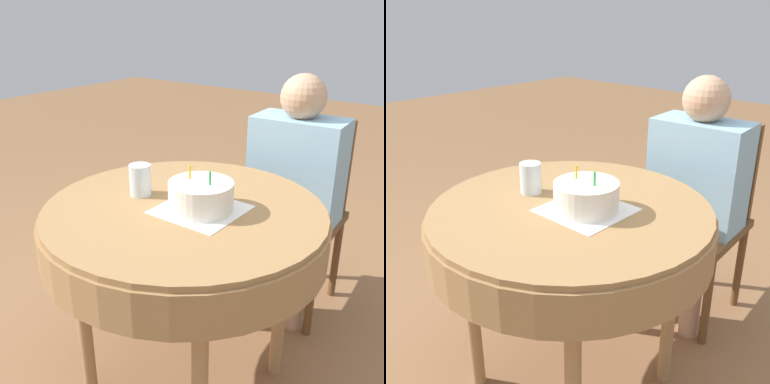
# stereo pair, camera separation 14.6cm
# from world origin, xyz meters

# --- Properties ---
(ground_plane) EXTENTS (12.00, 12.00, 0.00)m
(ground_plane) POSITION_xyz_m (0.00, 0.00, 0.00)
(ground_plane) COLOR #8C603D
(dining_table) EXTENTS (0.96, 0.96, 0.77)m
(dining_table) POSITION_xyz_m (0.00, 0.00, 0.67)
(dining_table) COLOR #9E7547
(dining_table) RESTS_ON ground_plane
(chair) EXTENTS (0.44, 0.44, 0.92)m
(chair) POSITION_xyz_m (0.07, 0.80, 0.50)
(chair) COLOR brown
(chair) RESTS_ON ground_plane
(person) EXTENTS (0.41, 0.34, 1.13)m
(person) POSITION_xyz_m (0.08, 0.70, 0.69)
(person) COLOR tan
(person) RESTS_ON ground_plane
(napkin) EXTENTS (0.26, 0.26, 0.00)m
(napkin) POSITION_xyz_m (0.06, 0.01, 0.77)
(napkin) COLOR white
(napkin) RESTS_ON dining_table
(birthday_cake) EXTENTS (0.21, 0.21, 0.14)m
(birthday_cake) POSITION_xyz_m (0.06, 0.01, 0.82)
(birthday_cake) COLOR white
(birthday_cake) RESTS_ON dining_table
(drinking_glass) EXTENTS (0.08, 0.08, 0.11)m
(drinking_glass) POSITION_xyz_m (-0.18, -0.02, 0.82)
(drinking_glass) COLOR silver
(drinking_glass) RESTS_ON dining_table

